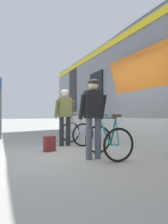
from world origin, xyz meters
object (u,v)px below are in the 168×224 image
Objects in this scene: cyclist_near_in_dark at (93,111)px; cyclist_far_in_olive at (65,112)px; backpack_on_platform at (50,144)px; bicycle_far_silver at (76,132)px; platform_sign_post at (1,98)px; bicycle_near_teal at (108,140)px; water_bottle_near_the_bikes at (85,141)px.

cyclist_far_in_olive is at bearing 90.53° from cyclist_near_in_dark.
bicycle_far_silver is at bearing 23.28° from backpack_on_platform.
cyclist_far_in_olive is at bearing -54.09° from platform_sign_post.
bicycle_near_teal is 2.15m from water_bottle_near_the_bikes.
backpack_on_platform is at bearing -147.93° from water_bottle_near_the_bikes.
cyclist_near_in_dark is 7.92× the size of water_bottle_near_the_bikes.
bicycle_far_silver reaches higher than water_bottle_near_the_bikes.
cyclist_near_in_dark is 4.40× the size of backpack_on_platform.
bicycle_far_silver reaches higher than backpack_on_platform.
cyclist_near_in_dark is 0.75m from bicycle_near_teal.
backpack_on_platform is 3.84m from platform_sign_post.
bicycle_near_teal is 4.88× the size of water_bottle_near_the_bikes.
bicycle_far_silver is 0.40m from water_bottle_near_the_bikes.
bicycle_near_teal is at bearing 5.32° from cyclist_near_in_dark.
bicycle_far_silver is at bearing 18.77° from cyclist_far_in_olive.
bicycle_far_silver is (0.44, 0.15, -0.65)m from cyclist_far_in_olive.
platform_sign_post reaches higher than water_bottle_near_the_bikes.
cyclist_far_in_olive is 1.36m from backpack_on_platform.
bicycle_far_silver is at bearing 154.37° from water_bottle_near_the_bikes.
bicycle_near_teal and bicycle_far_silver have the same top height.
platform_sign_post is at bearing 115.80° from bicycle_near_teal.
cyclist_near_in_dark is at bearing -100.52° from bicycle_far_silver.
water_bottle_near_the_bikes is at bearing 14.25° from backpack_on_platform.
platform_sign_post reaches higher than backpack_on_platform.
cyclist_far_in_olive is 4.40× the size of backpack_on_platform.
backpack_on_platform is 1.60m from water_bottle_near_the_bikes.
bicycle_far_silver is 0.46× the size of platform_sign_post.
bicycle_near_teal is 2.71× the size of backpack_on_platform.
cyclist_far_in_olive is at bearing -161.23° from bicycle_far_silver.
bicycle_near_teal is at bearing -91.29° from bicycle_far_silver.
bicycle_near_teal reaches higher than backpack_on_platform.
platform_sign_post is (-1.87, 4.66, 0.57)m from cyclist_near_in_dark.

